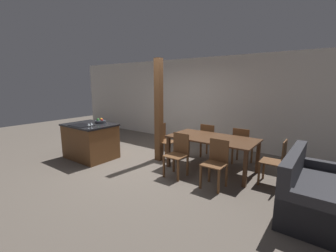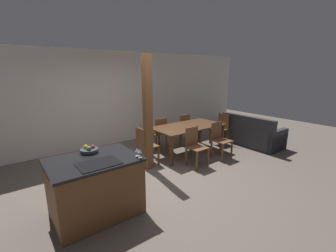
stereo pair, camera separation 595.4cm
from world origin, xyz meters
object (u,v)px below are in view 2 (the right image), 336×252
at_px(wine_glass_middle, 137,150).
at_px(dining_chair_far_right, 182,128).
at_px(dining_chair_near_left, 195,146).
at_px(couch, 252,135).
at_px(timber_post, 148,114).
at_px(fruit_bowl, 89,150).
at_px(dining_chair_foot_end, 221,128).
at_px(dining_table, 188,129).
at_px(dining_chair_near_right, 220,139).
at_px(kitchen_island, 95,186).
at_px(dining_chair_far_left, 159,132).
at_px(dining_chair_head_end, 145,145).
at_px(wine_glass_near, 140,151).

distance_m(wine_glass_middle, dining_chair_far_right, 3.54).
distance_m(wine_glass_middle, dining_chair_near_left, 2.10).
xyz_separation_m(wine_glass_middle, couch, (4.29, 0.79, -0.70)).
bearing_deg(dining_chair_near_left, timber_post, 150.31).
bearing_deg(fruit_bowl, dining_chair_foot_end, 11.06).
bearing_deg(dining_table, dining_chair_near_right, -59.33).
bearing_deg(dining_chair_far_right, dining_chair_near_right, 90.00).
relative_size(fruit_bowl, dining_chair_near_left, 0.31).
height_order(kitchen_island, dining_chair_far_left, kitchen_island).
relative_size(wine_glass_middle, dining_chair_far_left, 0.15).
bearing_deg(dining_chair_far_right, timber_post, 27.15).
distance_m(dining_chair_near_left, dining_chair_head_end, 1.15).
height_order(fruit_bowl, wine_glass_middle, wine_glass_middle).
xyz_separation_m(dining_chair_far_left, couch, (2.39, -1.36, -0.18)).
bearing_deg(dining_chair_far_right, wine_glass_middle, 38.06).
relative_size(couch, timber_post, 0.67).
height_order(dining_chair_foot_end, timber_post, timber_post).
bearing_deg(dining_chair_far_right, dining_chair_near_left, 59.33).
relative_size(dining_table, couch, 1.14).
xyz_separation_m(wine_glass_near, dining_chair_far_left, (1.90, 2.23, -0.52)).
distance_m(fruit_bowl, dining_chair_head_end, 1.78).
bearing_deg(dining_chair_head_end, dining_chair_near_left, -128.90).
height_order(dining_table, dining_chair_far_left, dining_chair_far_left).
bearing_deg(wine_glass_middle, couch, 10.46).
distance_m(fruit_bowl, wine_glass_near, 0.87).
height_order(dining_chair_near_right, dining_chair_far_right, same).
xyz_separation_m(wine_glass_near, couch, (4.29, 0.87, -0.70)).
height_order(fruit_bowl, dining_chair_foot_end, fruit_bowl).
bearing_deg(kitchen_island, dining_chair_head_end, 35.41).
distance_m(dining_chair_far_left, timber_post, 1.51).
bearing_deg(dining_chair_near_right, dining_chair_head_end, 157.59).
bearing_deg(fruit_bowl, dining_table, 15.98).
height_order(kitchen_island, fruit_bowl, fruit_bowl).
bearing_deg(couch, dining_chair_foot_end, 45.55).
distance_m(dining_table, dining_chair_head_end, 1.33).
relative_size(wine_glass_near, wine_glass_middle, 1.00).
height_order(wine_glass_near, wine_glass_middle, same).
bearing_deg(timber_post, fruit_bowl, -157.33).
bearing_deg(couch, kitchen_island, 96.05).
xyz_separation_m(kitchen_island, wine_glass_near, (0.56, -0.40, 0.55)).
distance_m(dining_table, couch, 2.10).
distance_m(wine_glass_near, dining_chair_far_left, 2.98).
height_order(dining_chair_head_end, timber_post, timber_post).
relative_size(kitchen_island, wine_glass_middle, 9.51).
xyz_separation_m(dining_chair_head_end, couch, (3.29, -0.64, -0.18)).
xyz_separation_m(kitchen_island, fruit_bowl, (0.05, 0.30, 0.49)).
bearing_deg(dining_table, fruit_bowl, -164.02).
bearing_deg(dining_chair_near_left, dining_chair_foot_end, 22.41).
height_order(dining_chair_far_left, couch, couch).
relative_size(dining_chair_near_right, dining_chair_far_right, 1.00).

